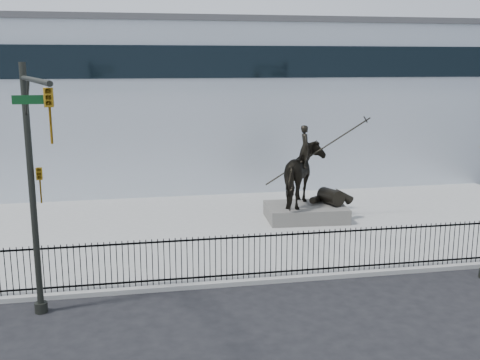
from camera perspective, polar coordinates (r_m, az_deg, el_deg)
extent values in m
plane|color=black|center=(17.50, 4.16, -11.71)|extent=(120.00, 120.00, 0.00)
cube|color=gray|center=(23.89, -0.14, -4.94)|extent=(30.00, 12.00, 0.15)
cube|color=silver|center=(35.81, -4.00, 7.88)|extent=(44.00, 14.00, 9.00)
cube|color=black|center=(18.50, 3.18, -9.34)|extent=(22.00, 0.05, 0.05)
cube|color=black|center=(18.09, 3.22, -5.65)|extent=(22.00, 0.05, 0.05)
cube|color=black|center=(18.29, 3.20, -7.59)|extent=(22.00, 0.03, 1.50)
cube|color=#5F5B57|center=(25.06, 6.69, -3.27)|extent=(3.58, 2.58, 0.64)
imported|color=black|center=(24.67, 6.78, 0.52)|extent=(2.49, 2.86, 2.74)
imported|color=black|center=(24.43, 6.61, 3.39)|extent=(0.49, 0.70, 1.85)
cylinder|color=black|center=(24.59, 7.69, 2.76)|extent=(4.40, 0.35, 2.78)
cylinder|color=black|center=(17.34, -19.54, -12.09)|extent=(0.36, 0.36, 0.30)
cylinder|color=black|center=(16.31, -20.36, -1.25)|extent=(0.18, 0.18, 7.00)
cylinder|color=black|center=(13.74, -20.24, 9.52)|extent=(1.47, 4.84, 0.12)
imported|color=#A77812|center=(11.58, -18.74, 6.17)|extent=(0.18, 0.22, 1.10)
imported|color=#A77812|center=(16.23, -19.64, -0.53)|extent=(0.16, 0.20, 1.00)
cube|color=#0C3F19|center=(14.71, -20.45, 7.66)|extent=(0.90, 0.03, 0.22)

